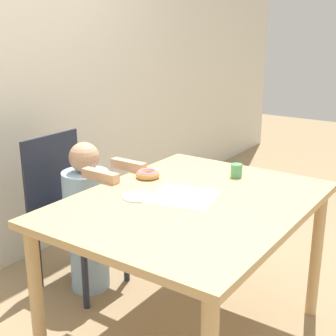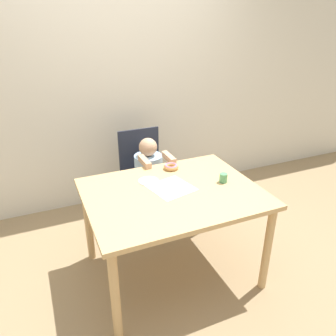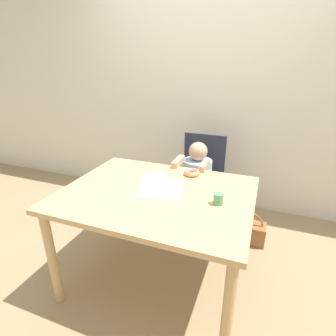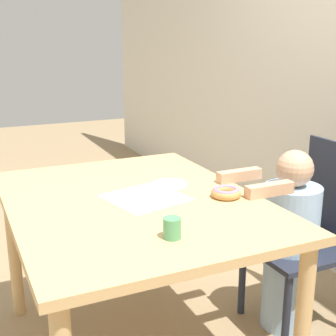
{
  "view_description": "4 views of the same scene",
  "coord_description": "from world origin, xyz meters",
  "views": [
    {
      "loc": [
        -1.71,
        -1.05,
        1.52
      ],
      "look_at": [
        0.03,
        0.15,
        0.87
      ],
      "focal_mm": 50.0,
      "sensor_mm": 36.0,
      "label": 1
    },
    {
      "loc": [
        -0.86,
        -1.91,
        1.92
      ],
      "look_at": [
        0.03,
        0.15,
        0.87
      ],
      "focal_mm": 35.0,
      "sensor_mm": 36.0,
      "label": 2
    },
    {
      "loc": [
        0.63,
        -1.45,
        1.56
      ],
      "look_at": [
        0.03,
        0.15,
        0.87
      ],
      "focal_mm": 28.0,
      "sensor_mm": 36.0,
      "label": 3
    },
    {
      "loc": [
        1.7,
        -0.63,
        1.4
      ],
      "look_at": [
        0.03,
        0.15,
        0.87
      ],
      "focal_mm": 50.0,
      "sensor_mm": 36.0,
      "label": 4
    }
  ],
  "objects": [
    {
      "name": "dining_table",
      "position": [
        0.0,
        0.0,
        0.66
      ],
      "size": [
        1.27,
        0.98,
        0.75
      ],
      "color": "tan",
      "rests_on": "ground_plane"
    },
    {
      "name": "chair",
      "position": [
        0.09,
        0.89,
        0.46
      ],
      "size": [
        0.42,
        0.45,
        0.91
      ],
      "color": "#232838",
      "rests_on": "ground_plane"
    },
    {
      "name": "child_figure",
      "position": [
        0.09,
        0.75,
        0.44
      ],
      "size": [
        0.28,
        0.47,
        0.9
      ],
      "color": "#99BCE0",
      "rests_on": "ground_plane"
    },
    {
      "name": "donut",
      "position": [
        0.14,
        0.36,
        0.78
      ],
      "size": [
        0.12,
        0.12,
        0.04
      ],
      "color": "tan",
      "rests_on": "dining_table"
    },
    {
      "name": "napkin",
      "position": [
        0.01,
        0.05,
        0.76
      ],
      "size": [
        0.35,
        0.35,
        0.0
      ],
      "color": "white",
      "rests_on": "dining_table"
    },
    {
      "name": "handbag",
      "position": [
        0.61,
        0.73,
        0.1
      ],
      "size": [
        0.3,
        0.17,
        0.31
      ],
      "color": "brown",
      "rests_on": "ground_plane"
    },
    {
      "name": "cup",
      "position": [
        0.42,
        -0.02,
        0.79
      ],
      "size": [
        0.06,
        0.06,
        0.07
      ],
      "color": "#519E66",
      "rests_on": "dining_table"
    },
    {
      "name": "plate",
      "position": [
        -0.11,
        0.22,
        0.76
      ],
      "size": [
        0.16,
        0.16,
        0.01
      ],
      "color": "silver",
      "rests_on": "dining_table"
    }
  ]
}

